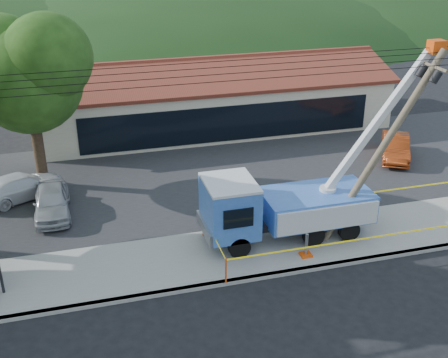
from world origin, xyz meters
TOP-DOWN VIEW (x-y plane):
  - ground at (0.00, 0.00)m, footprint 120.00×120.00m
  - curb at (0.00, 2.10)m, footprint 60.00×0.25m
  - sidewalk at (0.00, 4.00)m, footprint 60.00×4.00m
  - parking_lot at (0.00, 12.00)m, footprint 60.00×12.00m
  - strip_mall at (4.00, 19.98)m, footprint 22.50×8.53m
  - tree_lot at (-7.00, 13.00)m, footprint 6.30×5.60m
  - hill_center at (10.00, 55.00)m, footprint 89.60×64.00m
  - hill_east at (30.00, 55.00)m, footprint 72.80×52.00m
  - utility_truck at (3.04, 4.66)m, footprint 10.00×3.94m
  - leaning_pole at (7.22, 3.92)m, footprint 4.75×1.70m
  - caution_tape at (6.00, 3.80)m, footprint 12.50×3.71m
  - car_silver at (-6.52, 9.49)m, footprint 1.61×4.00m
  - car_red at (12.56, 11.27)m, footprint 3.22×4.28m
  - car_white at (-7.99, 11.69)m, footprint 4.70×3.64m

SIDE VIEW (x-z plane):
  - ground at x=0.00m, z-range 0.00..0.00m
  - hill_center at x=10.00m, z-range -16.00..16.00m
  - hill_east at x=30.00m, z-range -13.00..13.00m
  - car_silver at x=-6.52m, z-range -0.68..0.68m
  - car_red at x=12.56m, z-range -0.68..0.68m
  - car_white at x=-7.99m, z-range -0.64..0.64m
  - parking_lot at x=0.00m, z-range 0.00..0.10m
  - curb at x=0.00m, z-range 0.00..0.15m
  - sidewalk at x=0.00m, z-range 0.00..0.15m
  - caution_tape at x=6.00m, z-range 0.42..1.49m
  - utility_truck at x=3.04m, z-range -2.38..5.79m
  - strip_mall at x=4.00m, z-range -0.46..4.22m
  - leaning_pole at x=7.22m, z-range 0.49..8.56m
  - tree_lot at x=-7.00m, z-range 1.74..10.68m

